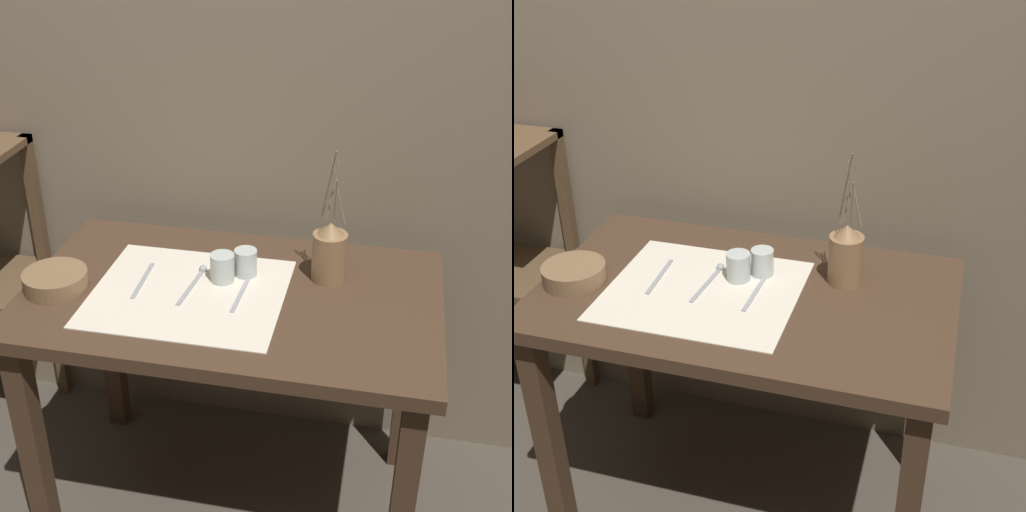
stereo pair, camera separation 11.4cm
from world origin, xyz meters
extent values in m
plane|color=#473F35|center=(0.00, 0.00, 0.00)|extent=(12.00, 12.00, 0.00)
cube|color=#7A6B56|center=(0.00, 0.45, 1.20)|extent=(7.00, 0.06, 2.40)
cube|color=#422D1E|center=(0.00, 0.00, 0.78)|extent=(1.13, 0.69, 0.04)
cube|color=#422D1E|center=(-0.51, -0.28, 0.38)|extent=(0.06, 0.06, 0.76)
cube|color=#422D1E|center=(0.51, -0.28, 0.38)|extent=(0.06, 0.06, 0.76)
cube|color=#422D1E|center=(-0.51, 0.28, 0.38)|extent=(0.06, 0.06, 0.76)
cube|color=#422D1E|center=(0.51, 0.28, 0.38)|extent=(0.06, 0.06, 0.76)
cube|color=brown|center=(-0.77, 0.39, 0.53)|extent=(0.04, 0.04, 1.05)
cube|color=beige|center=(-0.11, -0.03, 0.80)|extent=(0.52, 0.45, 0.00)
cylinder|color=olive|center=(0.25, 0.12, 0.87)|extent=(0.10, 0.10, 0.14)
cone|color=olive|center=(0.25, 0.12, 0.95)|extent=(0.07, 0.07, 0.04)
cylinder|color=#847056|center=(0.24, 0.13, 1.08)|extent=(0.04, 0.05, 0.21)
cylinder|color=#847056|center=(0.25, 0.13, 1.06)|extent=(0.04, 0.01, 0.17)
cylinder|color=#847056|center=(0.26, 0.13, 1.06)|extent=(0.05, 0.01, 0.18)
cylinder|color=#847056|center=(0.25, 0.14, 1.04)|extent=(0.03, 0.02, 0.14)
cylinder|color=#847056|center=(0.26, 0.12, 1.04)|extent=(0.01, 0.03, 0.13)
cylinder|color=brown|center=(-0.47, -0.08, 0.82)|extent=(0.18, 0.18, 0.05)
cylinder|color=#B7C1BC|center=(-0.04, 0.05, 0.84)|extent=(0.07, 0.07, 0.08)
cylinder|color=#B7C1BC|center=(0.02, 0.10, 0.84)|extent=(0.06, 0.06, 0.08)
cube|color=#939399|center=(-0.25, 0.00, 0.80)|extent=(0.02, 0.19, 0.00)
cube|color=#939399|center=(-0.11, -0.01, 0.80)|extent=(0.03, 0.19, 0.00)
sphere|color=#939399|center=(-0.10, 0.09, 0.80)|extent=(0.02, 0.02, 0.02)
cube|color=#939399|center=(0.03, -0.01, 0.80)|extent=(0.02, 0.19, 0.00)
sphere|color=#939399|center=(0.03, 0.09, 0.80)|extent=(0.02, 0.02, 0.02)
camera|label=1|loc=(0.41, -1.60, 1.83)|focal=50.00mm
camera|label=2|loc=(0.52, -1.57, 1.83)|focal=50.00mm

